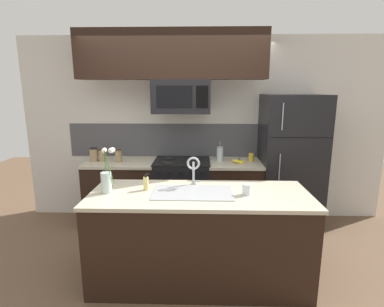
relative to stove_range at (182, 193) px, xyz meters
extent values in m
plane|color=brown|center=(0.00, -0.90, -0.46)|extent=(10.00, 10.00, 0.00)
cube|color=silver|center=(0.30, 0.38, 0.84)|extent=(5.20, 0.10, 2.60)
cube|color=#4C4C51|center=(0.00, 0.32, 0.69)|extent=(3.30, 0.01, 0.48)
cube|color=black|center=(-0.84, 0.00, -0.02)|extent=(0.93, 0.62, 0.88)
cube|color=beige|center=(-0.84, 0.00, 0.43)|extent=(0.96, 0.65, 0.03)
cube|color=black|center=(0.73, 0.00, -0.02)|extent=(0.69, 0.62, 0.88)
cube|color=beige|center=(0.73, 0.00, 0.43)|extent=(0.72, 0.65, 0.03)
cube|color=black|center=(0.00, 0.00, -0.01)|extent=(0.76, 0.62, 0.91)
cube|color=black|center=(0.00, 0.00, 0.45)|extent=(0.76, 0.62, 0.01)
cylinder|color=black|center=(-0.18, -0.14, 0.46)|extent=(0.15, 0.15, 0.01)
cylinder|color=black|center=(0.18, -0.14, 0.46)|extent=(0.15, 0.15, 0.01)
cylinder|color=black|center=(-0.18, 0.14, 0.46)|extent=(0.15, 0.15, 0.01)
cylinder|color=black|center=(0.18, 0.14, 0.46)|extent=(0.15, 0.15, 0.01)
cylinder|color=black|center=(-0.27, -0.32, 0.39)|extent=(0.03, 0.02, 0.03)
cylinder|color=black|center=(-0.14, -0.32, 0.39)|extent=(0.03, 0.02, 0.03)
cylinder|color=black|center=(0.00, -0.32, 0.39)|extent=(0.03, 0.02, 0.03)
cylinder|color=black|center=(0.14, -0.32, 0.39)|extent=(0.03, 0.02, 0.03)
cylinder|color=black|center=(0.27, -0.32, 0.39)|extent=(0.03, 0.02, 0.03)
cube|color=black|center=(0.00, -0.02, 1.32)|extent=(0.74, 0.40, 0.43)
cube|color=black|center=(-0.07, -0.22, 1.32)|extent=(0.45, 0.00, 0.27)
cube|color=black|center=(0.27, -0.22, 1.32)|extent=(0.15, 0.00, 0.27)
cube|color=black|center=(-0.12, -0.05, 1.83)|extent=(2.38, 0.34, 0.60)
cube|color=black|center=(1.47, 0.02, 0.44)|extent=(0.79, 0.72, 1.81)
cube|color=black|center=(1.47, -0.34, 0.84)|extent=(0.75, 0.00, 0.01)
cylinder|color=#99999E|center=(1.23, -0.36, 1.09)|extent=(0.01, 0.01, 0.33)
cylinder|color=#99999E|center=(1.23, -0.36, 0.30)|extent=(0.01, 0.01, 0.69)
cylinder|color=#997F5B|center=(-1.21, -0.01, 0.53)|extent=(0.10, 0.10, 0.17)
cylinder|color=black|center=(-1.21, -0.01, 0.63)|extent=(0.10, 0.10, 0.02)
cylinder|color=#997F5B|center=(-1.10, 0.00, 0.52)|extent=(0.09, 0.09, 0.15)
cylinder|color=#4C331E|center=(-1.10, 0.00, 0.61)|extent=(0.09, 0.09, 0.02)
cylinder|color=#997F5B|center=(-0.86, -0.03, 0.53)|extent=(0.09, 0.09, 0.16)
cylinder|color=#4C331E|center=(-0.86, -0.03, 0.61)|extent=(0.09, 0.09, 0.02)
ellipsoid|color=yellow|center=(0.75, -0.07, 0.47)|extent=(0.15, 0.14, 0.06)
ellipsoid|color=yellow|center=(0.75, -0.05, 0.47)|extent=(0.17, 0.10, 0.05)
ellipsoid|color=yellow|center=(0.76, -0.07, 0.47)|extent=(0.18, 0.06, 0.05)
ellipsoid|color=yellow|center=(0.77, -0.05, 0.47)|extent=(0.18, 0.06, 0.07)
ellipsoid|color=yellow|center=(0.77, -0.07, 0.47)|extent=(0.17, 0.11, 0.05)
ellipsoid|color=yellow|center=(0.78, -0.05, 0.47)|extent=(0.16, 0.13, 0.05)
cylinder|color=brown|center=(0.76, -0.06, 0.50)|extent=(0.02, 0.02, 0.03)
cylinder|color=silver|center=(0.52, 0.06, 0.54)|extent=(0.09, 0.09, 0.18)
cylinder|color=#A3A3AA|center=(0.52, 0.06, 0.64)|extent=(0.08, 0.08, 0.02)
cylinder|color=#A3A3AA|center=(0.52, 0.06, 0.67)|extent=(0.01, 0.01, 0.05)
sphere|color=#A3A3AA|center=(0.52, 0.06, 0.71)|extent=(0.02, 0.02, 0.02)
cylinder|color=gold|center=(0.95, 0.05, 0.50)|extent=(0.08, 0.08, 0.11)
cube|color=black|center=(0.25, -1.25, -0.02)|extent=(2.07, 0.79, 0.88)
cube|color=beige|center=(0.25, -1.25, 0.43)|extent=(2.10, 0.82, 0.03)
cube|color=#ADAFB5|center=(0.18, -1.25, 0.45)|extent=(0.76, 0.43, 0.01)
cube|color=#ADAFB5|center=(0.01, -1.25, 0.37)|extent=(0.30, 0.33, 0.15)
cube|color=#ADAFB5|center=(0.36, -1.25, 0.37)|extent=(0.30, 0.33, 0.15)
cylinder|color=#B7BABF|center=(0.18, -0.99, 0.46)|extent=(0.04, 0.04, 0.02)
cylinder|color=#B7BABF|center=(0.18, -0.99, 0.58)|extent=(0.02, 0.02, 0.22)
torus|color=#B7BABF|center=(0.18, -1.05, 0.69)|extent=(0.13, 0.02, 0.13)
cylinder|color=#B7BABF|center=(0.18, -1.10, 0.66)|extent=(0.02, 0.02, 0.06)
cube|color=#B7BABF|center=(0.22, -0.99, 0.48)|extent=(0.07, 0.01, 0.01)
cylinder|color=#DBCC75|center=(-0.28, -1.18, 0.51)|extent=(0.05, 0.05, 0.13)
cylinder|color=black|center=(-0.28, -1.18, 0.59)|extent=(0.02, 0.02, 0.02)
cube|color=black|center=(-0.26, -1.18, 0.61)|extent=(0.03, 0.01, 0.01)
cylinder|color=silver|center=(0.68, -1.29, 0.50)|extent=(0.08, 0.08, 0.10)
cylinder|color=silver|center=(-0.64, -1.27, 0.55)|extent=(0.10, 0.10, 0.20)
cylinder|color=silver|center=(-0.64, -1.27, 0.48)|extent=(0.09, 0.09, 0.06)
cylinder|color=#386B2D|center=(-0.65, -1.24, 0.68)|extent=(0.02, 0.06, 0.34)
sphere|color=white|center=(-0.66, -1.21, 0.85)|extent=(0.04, 0.04, 0.04)
cylinder|color=#386B2D|center=(-0.65, -1.25, 0.68)|extent=(0.03, 0.05, 0.34)
sphere|color=white|center=(-0.66, -1.23, 0.85)|extent=(0.04, 0.04, 0.04)
cylinder|color=#386B2D|center=(-0.61, -1.23, 0.68)|extent=(0.06, 0.08, 0.33)
sphere|color=white|center=(-0.58, -1.20, 0.85)|extent=(0.05, 0.05, 0.05)
cylinder|color=#386B2D|center=(-0.60, -1.30, 0.69)|extent=(0.08, 0.06, 0.35)
sphere|color=white|center=(-0.56, -1.32, 0.87)|extent=(0.05, 0.05, 0.05)
camera|label=1|loc=(0.25, -3.96, 1.42)|focal=28.00mm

